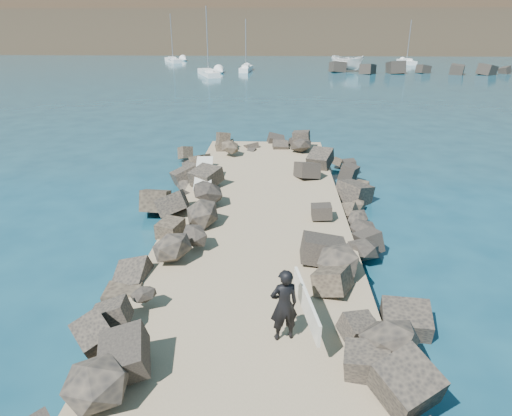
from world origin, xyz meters
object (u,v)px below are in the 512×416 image
object	(u,v)px
surfboard_resting	(204,176)
sailboat_e	(173,60)
surfer_with_board	(287,305)
boat_imported	(347,63)

from	to	relation	value
surfboard_resting	sailboat_e	distance (m)	71.16
surfer_with_board	sailboat_e	distance (m)	81.08
sailboat_e	boat_imported	bearing A→B (deg)	-27.58
surfboard_resting	surfer_with_board	distance (m)	9.97
surfboard_resting	boat_imported	xyz separation A→B (m)	(13.06, 53.85, 0.13)
boat_imported	sailboat_e	world-z (taller)	sailboat_e
surfer_with_board	sailboat_e	world-z (taller)	sailboat_e
surfer_with_board	sailboat_e	size ratio (longest dim) A/B	0.24
surfer_with_board	boat_imported	bearing A→B (deg)	81.13
boat_imported	sailboat_e	xyz separation A→B (m)	(-29.46, 15.39, -0.82)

